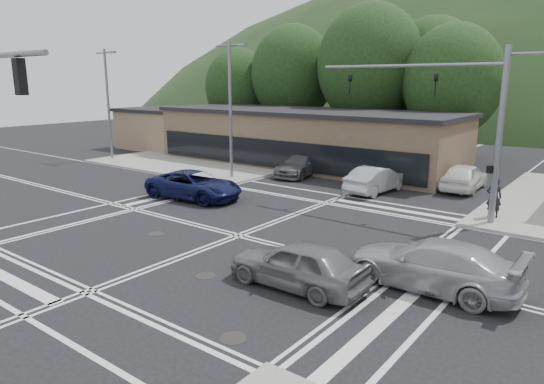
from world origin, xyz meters
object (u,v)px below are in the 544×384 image
Objects in this scene: car_grey_center at (298,264)px; car_queue_b at (464,177)px; car_queue_a at (376,179)px; car_northbound at (301,165)px; pedestrian at (494,197)px; car_blue_west at (194,185)px; car_silver_east at (432,264)px.

car_queue_b is at bearing 179.02° from car_grey_center.
car_northbound is (-6.50, 1.67, -0.03)m from car_queue_a.
car_grey_center is 0.96× the size of car_queue_b.
pedestrian is at bearing 115.30° from car_queue_b.
car_blue_west is 15.34m from car_silver_east.
car_queue_b is at bearing -166.79° from car_silver_east.
car_northbound is at bearing -133.00° from car_silver_east.
car_queue_a is (7.41, 7.71, -0.01)m from car_blue_west.
car_grey_center is at bearing 87.96° from car_queue_b.
pedestrian is at bearing -75.21° from car_blue_west.
car_queue_b is 10.69m from car_northbound.
pedestrian reaches higher than car_blue_west.
car_queue_b reaches higher than car_blue_west.
car_queue_a is 0.92× the size of car_northbound.
car_silver_east is 2.85× the size of pedestrian.
pedestrian is at bearing -20.61° from car_northbound.
car_blue_west is at bearing 43.12° from car_queue_b.
car_queue_a is at bearing 41.39° from car_queue_b.
car_blue_west is 2.92× the size of pedestrian.
car_grey_center reaches higher than car_northbound.
car_silver_east is 9.47m from pedestrian.
car_queue_b is at bearing -130.92° from car_queue_a.
car_silver_east is 13.74m from car_queue_a.
car_silver_east is 15.72m from car_queue_b.
car_blue_west is 1.20× the size of car_queue_a.
pedestrian is (3.02, 11.99, 0.33)m from car_grey_center.
car_blue_west is 15.49m from pedestrian.
car_blue_west is at bearing -104.04° from car_silver_east.
car_grey_center is 0.90× the size of car_northbound.
car_queue_b reaches higher than car_silver_east.
car_grey_center is at bearing -53.09° from car_silver_east.
pedestrian is at bearing -177.03° from car_silver_east.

